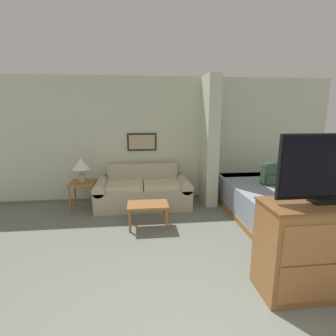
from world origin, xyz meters
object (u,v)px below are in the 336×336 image
at_px(tv, 327,168).
at_px(coffee_table, 148,207).
at_px(table_lamp, 81,165).
at_px(bed, 278,198).
at_px(backpack, 270,173).
at_px(couch, 143,191).
at_px(tv_dresser, 316,248).

bearing_deg(tv, coffee_table, 133.39).
relative_size(table_lamp, bed, 0.23).
xyz_separation_m(bed, backpack, (-0.21, -0.01, 0.50)).
height_order(coffee_table, table_lamp, table_lamp).
xyz_separation_m(couch, backpack, (2.33, -0.67, 0.48)).
xyz_separation_m(couch, tv_dresser, (1.75, -2.81, 0.20)).
distance_m(couch, table_lamp, 1.31).
height_order(coffee_table, tv_dresser, tv_dresser).
height_order(coffee_table, tv, tv).
distance_m(coffee_table, bed, 2.51).
distance_m(couch, tv_dresser, 3.31).
bearing_deg(bed, table_lamp, 170.91).
relative_size(tv_dresser, tv, 1.19).
height_order(couch, tv, tv).
relative_size(couch, table_lamp, 4.02).
relative_size(couch, backpack, 4.44).
xyz_separation_m(couch, table_lamp, (-1.17, -0.06, 0.58)).
distance_m(couch, coffee_table, 1.01).
bearing_deg(table_lamp, tv, -43.16).
xyz_separation_m(table_lamp, backpack, (3.51, -0.61, -0.10)).
height_order(couch, bed, couch).
bearing_deg(table_lamp, couch, 2.89).
height_order(tv_dresser, tv, tv).
relative_size(couch, bed, 0.91).
height_order(couch, backpack, backpack).
distance_m(table_lamp, backpack, 3.56).
height_order(couch, table_lamp, table_lamp).
bearing_deg(tv, table_lamp, 136.84).
relative_size(couch, tv, 1.88).
bearing_deg(couch, backpack, -15.99).
height_order(table_lamp, backpack, table_lamp).
height_order(tv_dresser, bed, tv_dresser).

